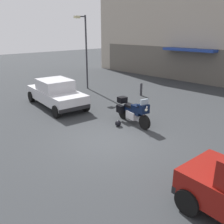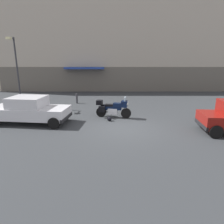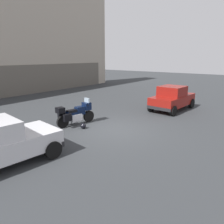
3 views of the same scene
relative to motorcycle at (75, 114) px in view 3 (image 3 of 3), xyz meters
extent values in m
plane|color=#2D3033|center=(0.62, -2.15, -0.62)|extent=(80.00, 80.00, 0.00)
cylinder|color=black|center=(0.84, -0.16, -0.30)|extent=(0.65, 0.26, 0.64)
cylinder|color=black|center=(-0.75, 0.14, -0.30)|extent=(0.65, 0.26, 0.64)
cylinder|color=#B7B7BC|center=(0.82, -0.16, 0.13)|extent=(0.33, 0.13, 0.68)
cube|color=#B7B7BC|center=(0.00, 0.00, -0.20)|extent=(0.66, 0.50, 0.36)
cube|color=black|center=(0.00, 0.00, 0.04)|extent=(1.13, 0.48, 0.28)
cube|color=black|center=(0.30, -0.06, 0.22)|extent=(0.57, 0.43, 0.24)
cube|color=black|center=(-0.19, 0.03, 0.18)|extent=(0.61, 0.40, 0.12)
cube|color=black|center=(0.72, -0.14, 0.30)|extent=(0.44, 0.50, 0.40)
cube|color=#8C9EAD|center=(0.76, -0.15, 0.60)|extent=(0.15, 0.41, 0.28)
sphere|color=#EAEACC|center=(0.90, -0.17, 0.30)|extent=(0.14, 0.14, 0.14)
cylinder|color=black|center=(0.64, -0.12, 0.40)|extent=(0.15, 0.62, 0.04)
cylinder|color=#B7B7BC|center=(-0.55, 0.31, -0.32)|extent=(0.56, 0.19, 0.09)
cube|color=black|center=(-0.58, 0.39, -0.04)|extent=(0.43, 0.27, 0.36)
cube|color=black|center=(-0.69, -0.16, -0.04)|extent=(0.43, 0.27, 0.36)
cube|color=black|center=(-0.85, 0.16, 0.33)|extent=(0.43, 0.46, 0.28)
cylinder|color=black|center=(-0.11, 0.20, -0.47)|extent=(0.05, 0.13, 0.29)
sphere|color=black|center=(-0.21, -0.77, -0.48)|extent=(0.28, 0.28, 0.28)
cube|color=maroon|center=(6.35, -2.80, 0.04)|extent=(3.91, 1.91, 0.68)
cube|color=maroon|center=(6.20, -2.79, 0.70)|extent=(1.70, 1.62, 0.64)
cube|color=#8C9EAD|center=(6.95, -2.85, 0.70)|extent=(0.16, 1.39, 0.54)
cube|color=#8C9EAD|center=(5.45, -2.74, 0.70)|extent=(0.16, 1.39, 0.51)
cube|color=black|center=(8.19, -2.94, -0.20)|extent=(0.24, 1.64, 0.20)
cube|color=black|center=(4.50, -2.67, -0.20)|extent=(0.24, 1.64, 0.20)
cylinder|color=black|center=(7.85, -2.13, -0.30)|extent=(0.65, 0.26, 0.64)
cylinder|color=black|center=(7.74, -3.69, -0.30)|extent=(0.65, 0.26, 0.64)
cylinder|color=black|center=(4.96, -1.92, -0.30)|extent=(0.65, 0.26, 0.64)
cylinder|color=black|center=(4.85, -3.48, -0.30)|extent=(0.65, 0.26, 0.64)
sphere|color=silver|center=(8.28, -2.49, -0.08)|extent=(0.14, 0.14, 0.14)
sphere|color=silver|center=(8.21, -3.39, -0.08)|extent=(0.14, 0.14, 0.14)
cube|color=#8C9EAD|center=(-4.00, -1.25, 0.64)|extent=(0.23, 1.49, 0.48)
cube|color=black|center=(-2.65, -1.40, -0.20)|extent=(0.32, 1.76, 0.20)
cylinder|color=black|center=(-3.15, -2.19, -0.30)|extent=(0.66, 0.29, 0.64)
cylinder|color=black|center=(-2.96, -0.52, -0.30)|extent=(0.66, 0.29, 0.64)
camera|label=1|loc=(7.00, -8.03, 3.54)|focal=38.47mm
camera|label=2|loc=(-0.05, -12.23, 2.98)|focal=31.70mm
camera|label=3|loc=(-7.35, -8.05, 2.90)|focal=33.70mm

